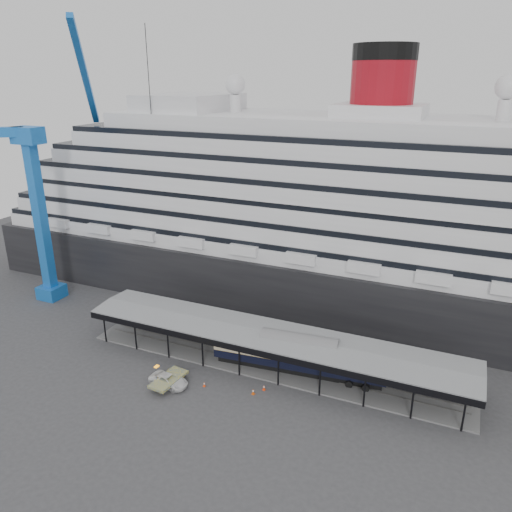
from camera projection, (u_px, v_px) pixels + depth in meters
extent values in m
plane|color=#38383B|center=(256.00, 383.00, 67.62)|extent=(200.00, 200.00, 0.00)
cube|color=black|center=(324.00, 269.00, 93.41)|extent=(130.00, 30.00, 10.00)
cylinder|color=maroon|center=(382.00, 88.00, 79.22)|extent=(10.00, 10.00, 9.00)
cylinder|color=black|center=(385.00, 52.00, 77.40)|extent=(10.10, 10.10, 2.50)
sphere|color=silver|center=(235.00, 84.00, 88.88)|extent=(3.60, 3.60, 3.60)
sphere|color=silver|center=(508.00, 87.00, 72.35)|extent=(3.60, 3.60, 3.60)
cube|color=slate|center=(270.00, 364.00, 71.88)|extent=(56.00, 8.00, 0.24)
cube|color=slate|center=(268.00, 366.00, 71.20)|extent=(54.00, 0.08, 0.10)
cube|color=slate|center=(271.00, 361.00, 72.44)|extent=(54.00, 0.08, 0.10)
cube|color=black|center=(257.00, 353.00, 66.51)|extent=(56.00, 0.18, 0.90)
cube|color=black|center=(281.00, 324.00, 74.25)|extent=(56.00, 0.18, 0.90)
cube|color=slate|center=(270.00, 333.00, 70.13)|extent=(56.00, 9.00, 0.24)
cube|color=blue|center=(52.00, 292.00, 93.08)|extent=(4.00, 4.00, 2.40)
cube|color=blue|center=(40.00, 218.00, 88.18)|extent=(1.80, 1.80, 26.00)
cube|color=blue|center=(28.00, 135.00, 83.21)|extent=(5.00, 3.20, 2.80)
cube|color=blue|center=(85.00, 75.00, 81.86)|extent=(12.92, 17.86, 16.80)
cube|color=blue|center=(4.00, 132.00, 82.35)|extent=(5.83, 4.75, 1.60)
cylinder|color=black|center=(155.00, 168.00, 89.15)|extent=(0.12, 0.12, 47.21)
imported|color=silver|center=(169.00, 380.00, 66.97)|extent=(5.70, 3.04, 1.52)
cube|color=black|center=(298.00, 368.00, 70.07)|extent=(23.35, 4.82, 0.77)
cube|color=black|center=(298.00, 362.00, 69.73)|extent=(24.50, 5.36, 1.22)
cube|color=beige|center=(299.00, 353.00, 69.27)|extent=(24.50, 5.40, 1.44)
cube|color=black|center=(299.00, 348.00, 68.94)|extent=(24.50, 5.36, 0.44)
cube|color=#F6440D|center=(204.00, 386.00, 66.99)|extent=(0.41, 0.41, 0.03)
cone|color=#F6440D|center=(204.00, 384.00, 66.87)|extent=(0.35, 0.35, 0.66)
cylinder|color=white|center=(204.00, 384.00, 66.85)|extent=(0.21, 0.21, 0.13)
cube|color=#D44E0B|center=(253.00, 394.00, 65.36)|extent=(0.50, 0.50, 0.03)
cone|color=#D44E0B|center=(253.00, 391.00, 65.23)|extent=(0.42, 0.42, 0.79)
cylinder|color=white|center=(253.00, 391.00, 65.20)|extent=(0.25, 0.25, 0.15)
cube|color=#FB3C0D|center=(264.00, 390.00, 66.23)|extent=(0.48, 0.48, 0.03)
cone|color=#FB3C0D|center=(264.00, 387.00, 66.10)|extent=(0.41, 0.41, 0.75)
cylinder|color=white|center=(264.00, 387.00, 66.07)|extent=(0.24, 0.24, 0.15)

